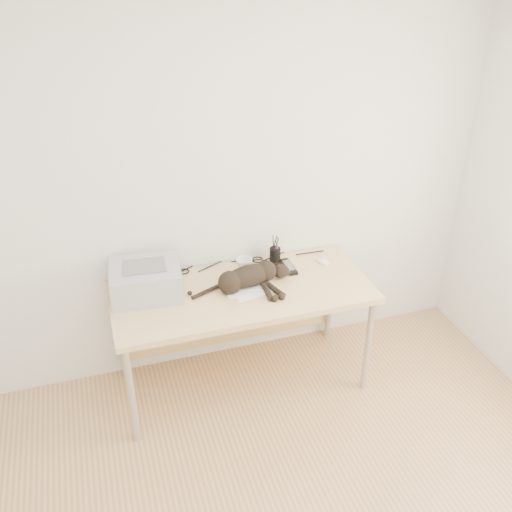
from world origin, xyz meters
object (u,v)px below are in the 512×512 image
object	(u,v)px
mug	(244,265)
printer	(146,280)
desk	(238,300)
mouse	(323,260)
pen_cup	(275,254)
cat	(247,278)

from	to	relation	value
mug	printer	bearing A→B (deg)	-174.46
printer	desk	bearing A→B (deg)	-5.05
desk	printer	bearing A→B (deg)	174.95
mug	mouse	world-z (taller)	mug
printer	pen_cup	xyz separation A→B (m)	(0.87, 0.13, -0.04)
printer	pen_cup	bearing A→B (deg)	8.54
cat	pen_cup	size ratio (longest dim) A/B	3.54
mug	pen_cup	bearing A→B (deg)	16.39
desk	pen_cup	bearing A→B (deg)	30.36
cat	mug	size ratio (longest dim) A/B	6.35
desk	mouse	bearing A→B (deg)	6.56
mug	pen_cup	size ratio (longest dim) A/B	0.56
pen_cup	mouse	xyz separation A→B (m)	(0.30, -0.11, -0.03)
pen_cup	mouse	world-z (taller)	pen_cup
desk	cat	size ratio (longest dim) A/B	2.44
desk	mouse	world-z (taller)	mouse
desk	printer	size ratio (longest dim) A/B	3.60
pen_cup	mug	bearing A→B (deg)	-163.61
printer	cat	size ratio (longest dim) A/B	0.68
printer	cat	xyz separation A→B (m)	(0.60, -0.12, -0.03)
desk	cat	world-z (taller)	cat
cat	mouse	distance (m)	0.59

